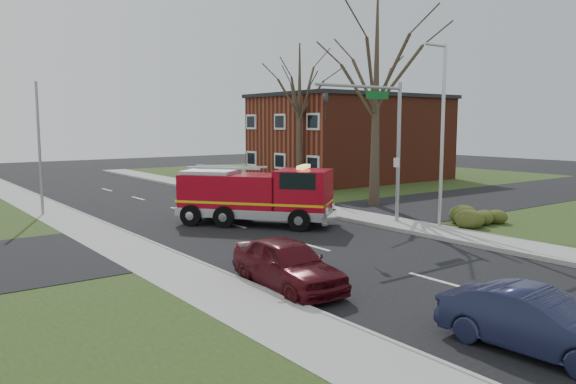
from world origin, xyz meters
TOP-DOWN VIEW (x-y plane):
  - ground at (0.00, 0.00)m, footprint 120.00×120.00m
  - sidewalk_right at (6.20, 0.00)m, footprint 2.40×80.00m
  - sidewalk_left at (-6.20, 0.00)m, footprint 2.40×80.00m
  - cross_street_right at (22.40, 4.00)m, footprint 30.00×8.00m
  - brick_building at (19.00, 18.00)m, footprint 15.40×10.40m
  - health_center_sign at (10.50, 12.50)m, footprint 0.12×2.00m
  - hedge_corner at (9.00, -1.00)m, footprint 2.80×2.00m
  - bare_tree_near at (9.50, 6.00)m, footprint 6.00×6.00m
  - bare_tree_far at (11.00, 15.00)m, footprint 5.25×5.25m
  - traffic_signal_mast at (5.21, 1.50)m, footprint 5.29×0.18m
  - streetlight_pole at (7.14, -0.50)m, footprint 1.48×0.16m
  - utility_pole_far at (-6.80, 14.00)m, footprint 0.14×0.14m
  - fire_engine at (0.99, 5.44)m, footprint 6.44×7.20m
  - parked_car_maroon at (-4.20, -3.95)m, footprint 2.08×4.51m
  - parked_car_gray at (-2.80, -10.88)m, footprint 1.76×4.22m

SIDE VIEW (x-z plane):
  - ground at x=0.00m, z-range 0.00..0.00m
  - sidewalk_right at x=6.20m, z-range 0.00..0.15m
  - sidewalk_left at x=-6.20m, z-range 0.00..0.15m
  - cross_street_right at x=22.40m, z-range 0.00..0.15m
  - hedge_corner at x=9.00m, z-range 0.13..1.03m
  - parked_car_gray at x=-2.80m, z-range 0.00..1.36m
  - parked_car_maroon at x=-4.20m, z-range 0.00..1.50m
  - health_center_sign at x=10.50m, z-range 0.18..1.58m
  - fire_engine at x=0.99m, z-range -0.14..2.78m
  - utility_pole_far at x=-6.80m, z-range 0.00..7.00m
  - brick_building at x=19.00m, z-range 0.03..7.28m
  - streetlight_pole at x=7.14m, z-range 0.35..8.75m
  - traffic_signal_mast at x=5.21m, z-range 1.31..8.11m
  - bare_tree_far at x=11.00m, z-range 1.24..11.74m
  - bare_tree_near at x=9.50m, z-range 1.41..13.41m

